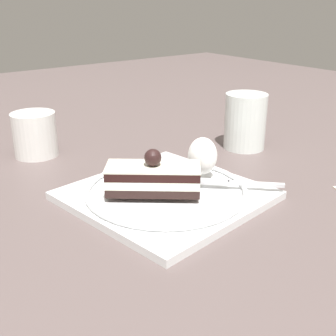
{
  "coord_description": "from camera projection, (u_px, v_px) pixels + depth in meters",
  "views": [
    {
      "loc": [
        0.3,
        0.44,
        0.27
      ],
      "look_at": [
        -0.03,
        0.0,
        0.05
      ],
      "focal_mm": 46.6,
      "sensor_mm": 36.0,
      "label": 1
    }
  ],
  "objects": [
    {
      "name": "drink_glass_near",
      "position": [
        245.0,
        124.0,
        0.8
      ],
      "size": [
        0.08,
        0.08,
        0.1
      ],
      "color": "white",
      "rests_on": "ground_plane"
    },
    {
      "name": "ground_plane",
      "position": [
        149.0,
        205.0,
        0.59
      ],
      "size": [
        2.4,
        2.4,
        0.0
      ],
      "primitive_type": "plane",
      "color": "#5A4D4B"
    },
    {
      "name": "whipped_cream_dollop",
      "position": [
        202.0,
        156.0,
        0.64
      ],
      "size": [
        0.04,
        0.04,
        0.06
      ],
      "primitive_type": "ellipsoid",
      "color": "white",
      "rests_on": "dessert_plate"
    },
    {
      "name": "cake_slice",
      "position": [
        151.0,
        176.0,
        0.59
      ],
      "size": [
        0.13,
        0.12,
        0.06
      ],
      "color": "black",
      "rests_on": "dessert_plate"
    },
    {
      "name": "dessert_plate",
      "position": [
        168.0,
        194.0,
        0.6
      ],
      "size": [
        0.27,
        0.27,
        0.02
      ],
      "color": "white",
      "rests_on": "ground_plane"
    },
    {
      "name": "fork",
      "position": [
        237.0,
        183.0,
        0.61
      ],
      "size": [
        0.09,
        0.09,
        0.0
      ],
      "color": "silver",
      "rests_on": "dessert_plate"
    },
    {
      "name": "drink_glass_far",
      "position": [
        35.0,
        137.0,
        0.76
      ],
      "size": [
        0.08,
        0.08,
        0.08
      ],
      "color": "white",
      "rests_on": "ground_plane"
    }
  ]
}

